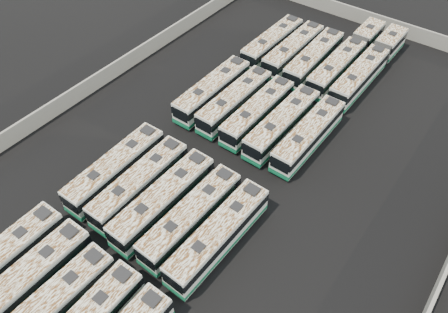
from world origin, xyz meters
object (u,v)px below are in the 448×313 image
at_px(bus_midfront_far_right, 218,235).
at_px(bus_midback_far_right, 308,135).
at_px(bus_front_left, 25,284).
at_px(bus_midfront_far_left, 116,169).
at_px(bus_midfront_right, 191,217).
at_px(bus_midback_center, 258,112).
at_px(bus_midback_right, 282,124).
at_px(bus_back_left, 293,50).
at_px(bus_back_center, 314,59).
at_px(bus_front_center, 48,310).
at_px(bus_midfront_left, 140,183).
at_px(bus_midfront_center, 163,200).
at_px(bus_back_right, 347,57).
at_px(bus_back_far_left, 272,43).
at_px(bus_back_far_right, 370,65).
at_px(bus_midback_far_left, 212,91).
at_px(bus_midback_left, 235,101).

bearing_deg(bus_midfront_far_right, bus_midback_far_right, 90.84).
distance_m(bus_front_left, bus_midfront_far_left, 13.88).
bearing_deg(bus_midfront_right, bus_midback_center, 102.91).
height_order(bus_front_left, bus_midback_far_right, bus_front_left).
height_order(bus_midback_right, bus_back_left, bus_midback_right).
height_order(bus_midfront_right, bus_back_center, bus_back_center).
bearing_deg(bus_midback_far_right, bus_front_center, -101.93).
xyz_separation_m(bus_midfront_right, bus_back_center, (-3.33, 29.71, 0.05)).
relative_size(bus_midfront_left, bus_midfront_far_right, 0.98).
height_order(bus_midfront_far_right, bus_midback_center, bus_midfront_far_right).
bearing_deg(bus_back_center, bus_midfront_center, -91.36).
bearing_deg(bus_back_right, bus_midback_far_right, -78.36).
height_order(bus_midback_center, bus_back_far_left, bus_back_far_left).
relative_size(bus_front_center, bus_back_far_right, 0.64).
relative_size(bus_front_left, bus_back_left, 1.00).
distance_m(bus_midfront_center, bus_midback_right, 16.62).
bearing_deg(bus_midfront_left, bus_back_left, 89.07).
height_order(bus_front_center, bus_midfront_right, bus_midfront_right).
bearing_deg(bus_midback_center, bus_midfront_center, -89.93).
height_order(bus_front_center, bus_back_far_left, bus_front_center).
xyz_separation_m(bus_midfront_left, bus_midfront_right, (6.73, -0.07, 0.01)).
relative_size(bus_front_center, bus_midback_right, 0.98).
relative_size(bus_midback_right, bus_back_far_left, 1.02).
xyz_separation_m(bus_midfront_left, bus_midfront_far_right, (10.00, -0.19, 0.04)).
bearing_deg(bus_midback_far_left, bus_midback_far_right, 0.38).
xyz_separation_m(bus_midback_left, bus_back_far_left, (-3.28, 13.62, 0.00)).
distance_m(bus_midfront_right, bus_back_left, 30.63).
relative_size(bus_front_left, bus_midback_left, 1.02).
bearing_deg(bus_midfront_right, bus_midfront_far_right, -0.72).
bearing_deg(bus_midfront_left, bus_midfront_far_left, -179.68).
bearing_deg(bus_midback_left, bus_back_left, 90.35).
xyz_separation_m(bus_front_left, bus_back_far_left, (-3.26, 43.29, -0.04)).
relative_size(bus_midback_center, bus_back_center, 0.96).
height_order(bus_midfront_far_left, bus_midback_left, bus_midfront_far_left).
distance_m(bus_front_left, bus_midback_right, 30.35).
bearing_deg(bus_back_left, bus_midfront_right, -77.35).
bearing_deg(bus_back_far_left, bus_back_far_right, 13.92).
bearing_deg(bus_back_left, bus_midback_center, -76.33).
distance_m(bus_front_center, bus_back_left, 43.77).
relative_size(bus_front_center, bus_back_center, 0.97).
bearing_deg(bus_midback_right, bus_back_center, 104.97).
bearing_deg(bus_back_center, bus_midback_far_left, -117.55).
relative_size(bus_midfront_center, bus_midfront_right, 1.02).
distance_m(bus_midfront_left, bus_midback_center, 16.47).
bearing_deg(bus_midfront_center, bus_midback_far_left, 112.94).
bearing_deg(bus_midfront_far_right, bus_midfront_far_left, -179.36).
height_order(bus_front_center, bus_midback_center, bus_front_center).
bearing_deg(bus_midfront_far_right, bus_midfront_left, -179.88).
xyz_separation_m(bus_midback_left, bus_back_far_right, (9.95, 16.71, 0.01)).
relative_size(bus_midback_far_left, bus_midback_right, 1.00).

